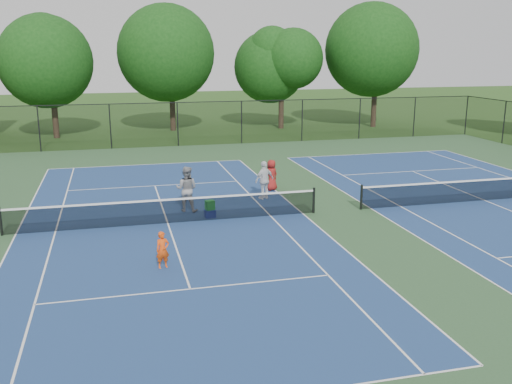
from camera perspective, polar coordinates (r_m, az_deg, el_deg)
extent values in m
plane|color=#234716|center=(23.89, 8.14, -1.92)|extent=(140.00, 140.00, 0.00)
cube|color=#2F522E|center=(23.89, 8.14, -1.91)|extent=(36.00, 36.00, 0.01)
cube|color=navy|center=(22.27, -8.82, -3.11)|extent=(10.97, 23.77, 0.00)
cube|color=white|center=(33.78, -10.78, 2.73)|extent=(10.97, 0.06, 0.00)
cube|color=white|center=(22.49, -22.89, -3.91)|extent=(0.06, 23.77, 0.00)
cube|color=white|center=(23.36, 4.69, -2.15)|extent=(0.06, 23.77, 0.00)
cube|color=white|center=(22.31, -19.41, -3.73)|extent=(0.06, 23.77, 0.00)
cube|color=white|center=(22.97, 1.45, -2.39)|extent=(0.06, 23.77, 0.00)
cube|color=white|center=(28.43, -10.07, 0.62)|extent=(8.23, 0.06, 0.00)
cube|color=white|center=(16.29, -6.59, -9.61)|extent=(8.23, 0.06, 0.00)
cube|color=white|center=(22.27, -8.82, -3.10)|extent=(0.06, 12.80, 0.00)
cylinder|color=black|center=(22.42, -24.19, -2.70)|extent=(0.10, 0.10, 1.07)
cylinder|color=black|center=(23.38, 5.80, -0.85)|extent=(0.10, 0.10, 1.07)
cube|color=black|center=(22.14, -8.86, -1.97)|extent=(11.90, 0.01, 0.90)
cube|color=white|center=(22.01, -8.91, -0.77)|extent=(11.90, 0.04, 0.07)
cube|color=navy|center=(27.26, 21.90, -0.79)|extent=(10.97, 23.77, 0.00)
cube|color=white|center=(37.26, 11.27, 3.76)|extent=(10.97, 0.06, 0.00)
cube|color=white|center=(24.48, 11.43, -1.63)|extent=(0.06, 23.77, 0.00)
cube|color=white|center=(25.09, 14.26, -1.41)|extent=(0.06, 23.77, 0.00)
cube|color=white|center=(32.49, 15.37, 2.02)|extent=(8.23, 0.06, 0.00)
cube|color=white|center=(27.26, 21.90, -0.78)|extent=(0.06, 12.80, 0.00)
cylinder|color=black|center=(24.16, 10.49, -0.52)|extent=(0.10, 0.10, 1.07)
cube|color=black|center=(27.15, 21.99, 0.15)|extent=(11.90, 0.01, 0.90)
cube|color=white|center=(27.05, 22.08, 1.14)|extent=(11.90, 0.04, 0.07)
cylinder|color=black|center=(39.81, -20.88, 5.92)|extent=(0.08, 0.08, 3.00)
cylinder|color=black|center=(39.53, -14.36, 6.35)|extent=(0.08, 0.08, 3.00)
cylinder|color=black|center=(39.77, -7.83, 6.70)|extent=(0.08, 0.08, 3.00)
cylinder|color=black|center=(40.51, -1.45, 6.96)|extent=(0.08, 0.08, 3.00)
cylinder|color=black|center=(41.72, 4.63, 7.13)|extent=(0.08, 0.08, 3.00)
cylinder|color=black|center=(43.37, 10.32, 7.22)|extent=(0.08, 0.08, 3.00)
cylinder|color=black|center=(45.40, 15.55, 7.23)|extent=(0.08, 0.08, 3.00)
cylinder|color=black|center=(47.78, 20.29, 7.20)|extent=(0.08, 0.08, 3.00)
cylinder|color=black|center=(44.16, 23.55, 6.40)|extent=(0.08, 0.08, 3.00)
cube|color=black|center=(40.51, -1.45, 6.96)|extent=(36.00, 0.01, 3.00)
cube|color=black|center=(40.35, -1.47, 9.08)|extent=(36.00, 0.05, 0.05)
cylinder|color=#2D2116|center=(45.64, -19.48, 7.47)|extent=(0.44, 0.44, 3.78)
sphere|color=#113D10|center=(45.41, -19.88, 12.18)|extent=(6.80, 6.80, 6.80)
sphere|color=#113D10|center=(45.40, -19.95, 13.01)|extent=(5.58, 5.58, 5.58)
sphere|color=#113D10|center=(45.40, -20.02, 13.85)|extent=(4.35, 4.35, 4.35)
cylinder|color=#2D2116|center=(47.66, -8.36, 8.59)|extent=(0.44, 0.44, 4.14)
sphere|color=#113D10|center=(47.46, -8.54, 13.59)|extent=(7.60, 7.60, 7.60)
sphere|color=#113D10|center=(47.46, -8.57, 14.34)|extent=(6.23, 6.23, 6.23)
sphere|color=#113D10|center=(47.46, -8.60, 15.10)|extent=(4.86, 4.86, 4.86)
cylinder|color=#2D2116|center=(48.47, 2.53, 8.39)|extent=(0.44, 0.44, 3.42)
sphere|color=#113D10|center=(48.26, 2.58, 12.36)|extent=(6.00, 6.00, 6.00)
sphere|color=#113D10|center=(48.24, 2.59, 13.19)|extent=(4.92, 4.92, 4.92)
sphere|color=#113D10|center=(48.23, 2.60, 14.03)|extent=(3.84, 3.84, 3.84)
cylinder|color=#2D2116|center=(50.39, 11.73, 8.84)|extent=(0.44, 0.44, 4.32)
sphere|color=#113D10|center=(50.20, 11.98, 13.74)|extent=(7.80, 7.80, 7.80)
sphere|color=#113D10|center=(50.21, 12.01, 14.44)|extent=(6.40, 6.40, 6.40)
sphere|color=#113D10|center=(50.22, 12.05, 15.14)|extent=(4.99, 4.99, 4.99)
imported|color=#F74D10|center=(17.72, -9.32, -5.74)|extent=(0.47, 0.37, 1.16)
imported|color=gray|center=(23.61, -6.95, 0.30)|extent=(1.13, 1.02, 1.89)
imported|color=silver|center=(25.41, 0.85, 1.20)|extent=(1.09, 0.82, 1.73)
imported|color=maroon|center=(27.00, 1.56, 1.70)|extent=(0.85, 0.74, 1.47)
cube|color=navy|center=(22.81, -4.62, -2.17)|extent=(0.44, 0.35, 0.33)
cube|color=green|center=(22.71, -4.64, -1.32)|extent=(0.39, 0.35, 0.37)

